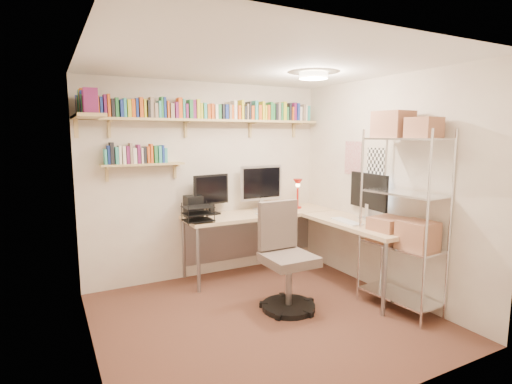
% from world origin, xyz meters
% --- Properties ---
extents(ground, '(3.20, 3.20, 0.00)m').
position_xyz_m(ground, '(0.00, 0.00, 0.00)').
color(ground, '#4A2C20').
rests_on(ground, ground).
extents(room_shell, '(3.24, 3.04, 2.52)m').
position_xyz_m(room_shell, '(0.00, 0.00, 1.55)').
color(room_shell, beige).
rests_on(room_shell, ground).
extents(wall_shelves, '(3.12, 1.09, 0.80)m').
position_xyz_m(wall_shelves, '(-0.41, 1.30, 2.03)').
color(wall_shelves, tan).
rests_on(wall_shelves, ground).
extents(corner_desk, '(2.20, 2.15, 1.43)m').
position_xyz_m(corner_desk, '(0.70, 0.94, 0.82)').
color(corner_desk, beige).
rests_on(corner_desk, ground).
extents(office_chair, '(0.60, 0.61, 1.14)m').
position_xyz_m(office_chair, '(0.32, 0.12, 0.48)').
color(office_chair, black).
rests_on(office_chair, ground).
extents(wire_rack, '(0.47, 0.86, 2.09)m').
position_xyz_m(wire_rack, '(1.36, -0.48, 1.24)').
color(wire_rack, silver).
rests_on(wire_rack, ground).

